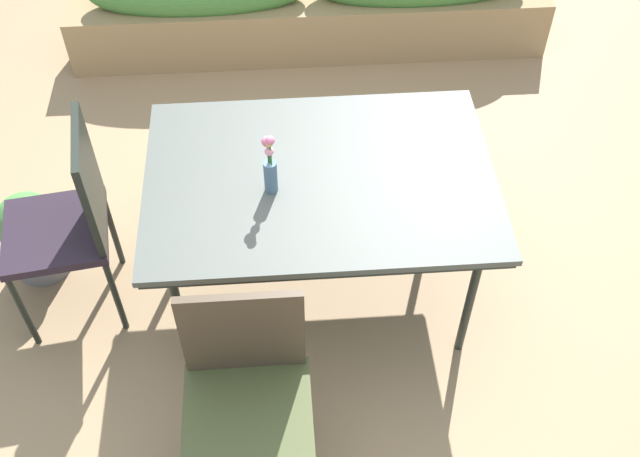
% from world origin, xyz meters
% --- Properties ---
extents(ground_plane, '(12.00, 12.00, 0.00)m').
position_xyz_m(ground_plane, '(0.00, 0.00, 0.00)').
color(ground_plane, '#9E7F5B').
extents(dining_table, '(1.42, 0.99, 0.74)m').
position_xyz_m(dining_table, '(0.06, 0.06, 0.70)').
color(dining_table, '#4C514C').
rests_on(dining_table, ground).
extents(chair_near_left, '(0.46, 0.46, 0.90)m').
position_xyz_m(chair_near_left, '(-0.25, -0.77, 0.52)').
color(chair_near_left, '#434B28').
rests_on(chair_near_left, ground).
extents(chair_end_left, '(0.48, 0.48, 0.99)m').
position_xyz_m(chair_end_left, '(-0.97, 0.07, 0.57)').
color(chair_end_left, '#271C28').
rests_on(chair_end_left, ground).
extents(flower_vase, '(0.05, 0.05, 0.29)m').
position_xyz_m(flower_vase, '(-0.13, -0.01, 0.88)').
color(flower_vase, slate).
rests_on(flower_vase, dining_table).
extents(planter_box, '(2.92, 0.36, 0.68)m').
position_xyz_m(planter_box, '(0.15, 1.94, 0.32)').
color(planter_box, '#9E7F56').
rests_on(planter_box, ground).
extents(potted_plant, '(0.29, 0.29, 0.46)m').
position_xyz_m(potted_plant, '(-1.26, 0.28, 0.24)').
color(potted_plant, slate).
rests_on(potted_plant, ground).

